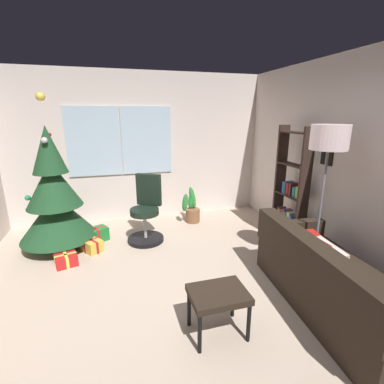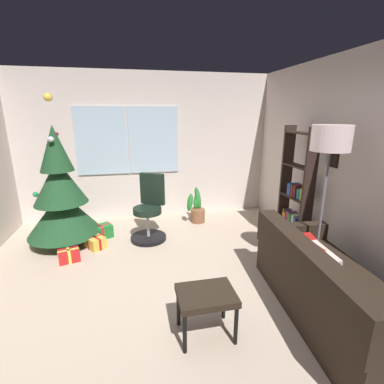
{
  "view_description": "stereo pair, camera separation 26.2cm",
  "coord_description": "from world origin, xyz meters",
  "px_view_note": "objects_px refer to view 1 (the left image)",
  "views": [
    {
      "loc": [
        -0.52,
        -2.45,
        1.94
      ],
      "look_at": [
        0.47,
        0.97,
        0.93
      ],
      "focal_mm": 25.99,
      "sensor_mm": 36.0,
      "label": 1
    },
    {
      "loc": [
        -0.26,
        -2.51,
        1.94
      ],
      "look_at": [
        0.47,
        0.97,
        0.93
      ],
      "focal_mm": 25.99,
      "sensor_mm": 36.0,
      "label": 2
    }
  ],
  "objects_px": {
    "floor_lamp": "(328,146)",
    "office_chair": "(146,215)",
    "couch": "(355,290)",
    "gift_box_gold": "(91,245)",
    "holiday_tree": "(55,199)",
    "gift_box_green": "(96,235)",
    "footstool": "(218,297)",
    "bookshelf": "(291,192)",
    "potted_plant": "(192,210)",
    "gift_box_red": "(66,259)"
  },
  "relations": [
    {
      "from": "couch",
      "to": "floor_lamp",
      "type": "bearing_deg",
      "value": 78.72
    },
    {
      "from": "gift_box_green",
      "to": "bookshelf",
      "type": "bearing_deg",
      "value": -14.48
    },
    {
      "from": "holiday_tree",
      "to": "office_chair",
      "type": "xyz_separation_m",
      "value": [
        1.29,
        -0.12,
        -0.34
      ]
    },
    {
      "from": "gift_box_gold",
      "to": "holiday_tree",
      "type": "bearing_deg",
      "value": 148.88
    },
    {
      "from": "gift_box_red",
      "to": "office_chair",
      "type": "bearing_deg",
      "value": 22.36
    },
    {
      "from": "footstool",
      "to": "potted_plant",
      "type": "xyz_separation_m",
      "value": [
        0.53,
        2.69,
        -0.14
      ]
    },
    {
      "from": "office_chair",
      "to": "bookshelf",
      "type": "xyz_separation_m",
      "value": [
        2.16,
        -0.59,
        0.36
      ]
    },
    {
      "from": "gift_box_red",
      "to": "gift_box_gold",
      "type": "relative_size",
      "value": 0.88
    },
    {
      "from": "floor_lamp",
      "to": "office_chair",
      "type": "bearing_deg",
      "value": 141.18
    },
    {
      "from": "footstool",
      "to": "gift_box_red",
      "type": "distance_m",
      "value": 2.28
    },
    {
      "from": "gift_box_green",
      "to": "bookshelf",
      "type": "relative_size",
      "value": 0.23
    },
    {
      "from": "couch",
      "to": "footstool",
      "type": "bearing_deg",
      "value": 173.99
    },
    {
      "from": "gift_box_gold",
      "to": "office_chair",
      "type": "height_order",
      "value": "office_chair"
    },
    {
      "from": "footstool",
      "to": "holiday_tree",
      "type": "distance_m",
      "value": 2.83
    },
    {
      "from": "holiday_tree",
      "to": "bookshelf",
      "type": "relative_size",
      "value": 1.25
    },
    {
      "from": "gift_box_green",
      "to": "floor_lamp",
      "type": "bearing_deg",
      "value": -32.3
    },
    {
      "from": "office_chair",
      "to": "bookshelf",
      "type": "height_order",
      "value": "bookshelf"
    },
    {
      "from": "holiday_tree",
      "to": "potted_plant",
      "type": "relative_size",
      "value": 3.36
    },
    {
      "from": "footstool",
      "to": "office_chair",
      "type": "height_order",
      "value": "office_chair"
    },
    {
      "from": "footstool",
      "to": "gift_box_red",
      "type": "bearing_deg",
      "value": 131.71
    },
    {
      "from": "office_chair",
      "to": "potted_plant",
      "type": "relative_size",
      "value": 1.58
    },
    {
      "from": "office_chair",
      "to": "floor_lamp",
      "type": "relative_size",
      "value": 0.57
    },
    {
      "from": "footstool",
      "to": "bookshelf",
      "type": "relative_size",
      "value": 0.29
    },
    {
      "from": "gift_box_red",
      "to": "gift_box_gold",
      "type": "height_order",
      "value": "gift_box_gold"
    },
    {
      "from": "holiday_tree",
      "to": "gift_box_green",
      "type": "relative_size",
      "value": 5.32
    },
    {
      "from": "bookshelf",
      "to": "gift_box_green",
      "type": "bearing_deg",
      "value": 165.52
    },
    {
      "from": "couch",
      "to": "gift_box_gold",
      "type": "distance_m",
      "value": 3.35
    },
    {
      "from": "couch",
      "to": "footstool",
      "type": "relative_size",
      "value": 4.06
    },
    {
      "from": "footstool",
      "to": "office_chair",
      "type": "relative_size",
      "value": 0.49
    },
    {
      "from": "gift_box_gold",
      "to": "bookshelf",
      "type": "relative_size",
      "value": 0.21
    },
    {
      "from": "gift_box_gold",
      "to": "gift_box_red",
      "type": "bearing_deg",
      "value": -134.39
    },
    {
      "from": "gift_box_red",
      "to": "potted_plant",
      "type": "distance_m",
      "value": 2.27
    },
    {
      "from": "gift_box_green",
      "to": "potted_plant",
      "type": "bearing_deg",
      "value": 12.44
    },
    {
      "from": "gift_box_red",
      "to": "bookshelf",
      "type": "distance_m",
      "value": 3.37
    },
    {
      "from": "footstool",
      "to": "gift_box_green",
      "type": "height_order",
      "value": "footstool"
    },
    {
      "from": "couch",
      "to": "bookshelf",
      "type": "bearing_deg",
      "value": 76.35
    },
    {
      "from": "bookshelf",
      "to": "holiday_tree",
      "type": "bearing_deg",
      "value": 168.34
    },
    {
      "from": "couch",
      "to": "gift_box_green",
      "type": "bearing_deg",
      "value": 135.72
    },
    {
      "from": "potted_plant",
      "to": "couch",
      "type": "bearing_deg",
      "value": -73.29
    },
    {
      "from": "couch",
      "to": "gift_box_gold",
      "type": "bearing_deg",
      "value": 140.27
    },
    {
      "from": "floor_lamp",
      "to": "gift_box_red",
      "type": "bearing_deg",
      "value": 160.76
    },
    {
      "from": "footstool",
      "to": "floor_lamp",
      "type": "relative_size",
      "value": 0.28
    },
    {
      "from": "footstool",
      "to": "couch",
      "type": "bearing_deg",
      "value": -6.01
    },
    {
      "from": "office_chair",
      "to": "potted_plant",
      "type": "xyz_separation_m",
      "value": [
        0.89,
        0.54,
        -0.18
      ]
    },
    {
      "from": "footstool",
      "to": "bookshelf",
      "type": "xyz_separation_m",
      "value": [
        1.79,
        1.56,
        0.4
      ]
    },
    {
      "from": "footstool",
      "to": "gift_box_green",
      "type": "relative_size",
      "value": 1.22
    },
    {
      "from": "bookshelf",
      "to": "floor_lamp",
      "type": "bearing_deg",
      "value": -105.57
    },
    {
      "from": "couch",
      "to": "potted_plant",
      "type": "distance_m",
      "value": 2.96
    },
    {
      "from": "holiday_tree",
      "to": "floor_lamp",
      "type": "bearing_deg",
      "value": -27.33
    },
    {
      "from": "potted_plant",
      "to": "gift_box_green",
      "type": "bearing_deg",
      "value": -167.56
    }
  ]
}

